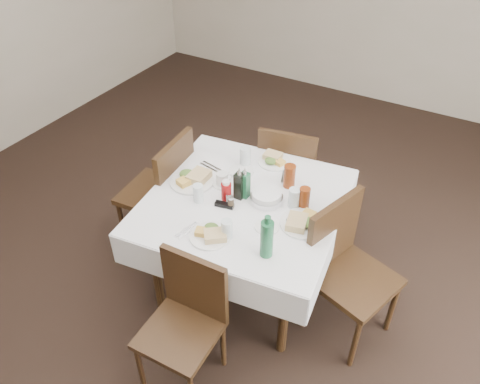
{
  "coord_description": "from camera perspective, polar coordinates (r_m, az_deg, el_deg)",
  "views": [
    {
      "loc": [
        1.13,
        -1.81,
        2.64
      ],
      "look_at": [
        -0.03,
        0.21,
        0.8
      ],
      "focal_mm": 35.0,
      "sensor_mm": 36.0,
      "label": 1
    }
  ],
  "objects": [
    {
      "name": "sunglasses",
      "position": [
        2.91,
        -1.91,
        -1.57
      ],
      "size": [
        0.13,
        0.06,
        0.03
      ],
      "color": "black",
      "rests_on": "dining_table"
    },
    {
      "name": "chair_north",
      "position": [
        3.65,
        5.93,
        2.63
      ],
      "size": [
        0.5,
        0.5,
        0.92
      ],
      "color": "black",
      "rests_on": "ground"
    },
    {
      "name": "oil_cruet_dark",
      "position": [
        2.93,
        -0.09,
        0.89
      ],
      "size": [
        0.06,
        0.06,
        0.23
      ],
      "color": "black",
      "rests_on": "dining_table"
    },
    {
      "name": "cutlery_n",
      "position": [
        3.18,
        5.52,
        1.97
      ],
      "size": [
        0.09,
        0.17,
        0.01
      ],
      "color": "silver",
      "rests_on": "dining_table"
    },
    {
      "name": "dining_table",
      "position": [
        3.03,
        0.53,
        -2.21
      ],
      "size": [
        1.36,
        1.36,
        0.76
      ],
      "color": "black",
      "rests_on": "ground"
    },
    {
      "name": "water_s",
      "position": [
        2.68,
        -1.62,
        -4.53
      ],
      "size": [
        0.06,
        0.06,
        0.12
      ],
      "color": "silver",
      "rests_on": "dining_table"
    },
    {
      "name": "bread_basket",
      "position": [
        2.95,
        3.25,
        -0.59
      ],
      "size": [
        0.21,
        0.21,
        0.07
      ],
      "color": "silver",
      "rests_on": "dining_table"
    },
    {
      "name": "chair_east",
      "position": [
        2.94,
        12.58,
        -8.39
      ],
      "size": [
        0.57,
        0.57,
        0.95
      ],
      "color": "black",
      "rests_on": "ground"
    },
    {
      "name": "meal_south",
      "position": [
        2.71,
        -3.55,
        -5.11
      ],
      "size": [
        0.24,
        0.24,
        0.05
      ],
      "color": "white",
      "rests_on": "dining_table"
    },
    {
      "name": "water_e",
      "position": [
        2.9,
        6.62,
        -0.73
      ],
      "size": [
        0.07,
        0.07,
        0.13
      ],
      "color": "silver",
      "rests_on": "dining_table"
    },
    {
      "name": "meal_east",
      "position": [
        2.8,
        7.67,
        -3.67
      ],
      "size": [
        0.28,
        0.28,
        0.06
      ],
      "color": "white",
      "rests_on": "dining_table"
    },
    {
      "name": "ketchup_bottle",
      "position": [
        2.94,
        -1.69,
        0.19
      ],
      "size": [
        0.06,
        0.06,
        0.14
      ],
      "color": "maroon",
      "rests_on": "dining_table"
    },
    {
      "name": "coffee_mug",
      "position": [
        3.07,
        -2.15,
        1.51
      ],
      "size": [
        0.13,
        0.13,
        0.09
      ],
      "color": "white",
      "rests_on": "dining_table"
    },
    {
      "name": "iced_tea_a",
      "position": [
        3.05,
        6.05,
        1.94
      ],
      "size": [
        0.08,
        0.08,
        0.16
      ],
      "color": "maroon",
      "rests_on": "dining_table"
    },
    {
      "name": "cutlery_w",
      "position": [
        3.25,
        -3.49,
        3.01
      ],
      "size": [
        0.19,
        0.08,
        0.01
      ],
      "color": "silver",
      "rests_on": "dining_table"
    },
    {
      "name": "water_w",
      "position": [
        2.94,
        -5.12,
        -0.14
      ],
      "size": [
        0.06,
        0.06,
        0.12
      ],
      "color": "silver",
      "rests_on": "dining_table"
    },
    {
      "name": "meal_west",
      "position": [
        3.12,
        -5.81,
        1.64
      ],
      "size": [
        0.29,
        0.29,
        0.06
      ],
      "color": "white",
      "rests_on": "dining_table"
    },
    {
      "name": "chair_west",
      "position": [
        3.46,
        -9.18,
        0.58
      ],
      "size": [
        0.5,
        0.5,
        0.97
      ],
      "color": "black",
      "rests_on": "ground"
    },
    {
      "name": "cutlery_s",
      "position": [
        2.77,
        -6.42,
        -4.65
      ],
      "size": [
        0.08,
        0.17,
        0.01
      ],
      "color": "silver",
      "rests_on": "dining_table"
    },
    {
      "name": "iced_tea_b",
      "position": [
        2.9,
        7.85,
        -0.71
      ],
      "size": [
        0.07,
        0.07,
        0.14
      ],
      "color": "maroon",
      "rests_on": "dining_table"
    },
    {
      "name": "pepper_shaker",
      "position": [
        2.88,
        -1.11,
        -1.26
      ],
      "size": [
        0.04,
        0.04,
        0.09
      ],
      "color": "#382B1C",
      "rests_on": "dining_table"
    },
    {
      "name": "room_shell",
      "position": [
        2.33,
        -1.91,
        14.75
      ],
      "size": [
        6.04,
        7.04,
        2.8
      ],
      "color": "#B7AC96",
      "rests_on": "ground"
    },
    {
      "name": "side_plate_a",
      "position": [
        3.21,
        0.15,
        2.56
      ],
      "size": [
        0.17,
        0.17,
        0.01
      ],
      "color": "white",
      "rests_on": "dining_table"
    },
    {
      "name": "cutlery_e",
      "position": [
        2.74,
        7.24,
        -5.25
      ],
      "size": [
        0.19,
        0.06,
        0.01
      ],
      "color": "silver",
      "rests_on": "dining_table"
    },
    {
      "name": "salt_shaker",
      "position": [
        2.93,
        -1.41,
        -0.76
      ],
      "size": [
        0.03,
        0.03,
        0.07
      ],
      "color": "white",
      "rests_on": "dining_table"
    },
    {
      "name": "ground_plane",
      "position": [
        3.4,
        -1.3,
        -12.73
      ],
      "size": [
        7.0,
        7.0,
        0.0
      ],
      "primitive_type": "plane",
      "color": "black"
    },
    {
      "name": "green_bottle",
      "position": [
        2.54,
        3.28,
        -5.65
      ],
      "size": [
        0.07,
        0.07,
        0.28
      ],
      "color": "#1E5F39",
      "rests_on": "dining_table"
    },
    {
      "name": "side_plate_b",
      "position": [
        2.77,
        3.29,
        -4.26
      ],
      "size": [
        0.15,
        0.15,
        0.01
      ],
      "color": "white",
      "rests_on": "dining_table"
    },
    {
      "name": "meal_north",
      "position": [
        3.3,
        4.13,
        3.93
      ],
      "size": [
        0.23,
        0.23,
        0.05
      ],
      "color": "white",
      "rests_on": "dining_table"
    },
    {
      "name": "water_n",
      "position": [
        3.24,
        0.64,
        4.35
      ],
      "size": [
        0.07,
        0.07,
        0.14
      ],
      "color": "silver",
      "rests_on": "dining_table"
    },
    {
      "name": "sugar_caddy",
      "position": [
        2.81,
        6.52,
        -3.43
      ],
      "size": [
        0.09,
        0.05,
        0.04
      ],
      "color": "white",
      "rests_on": "dining_table"
    },
    {
      "name": "oil_cruet_green",
      "position": [
        2.94,
        0.58,
        0.96
      ],
      "size": [
        0.05,
        0.05,
        0.23
      ],
      "color": "#1E5F39",
      "rests_on": "dining_table"
    },
    {
      "name": "chair_south",
      "position": [
        2.71,
        -6.48,
        -14.64
      ],
      "size": [
        0.42,
        0.42,
        0.85
      ],
      "color": "black",
      "rests_on": "ground"
    }
  ]
}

